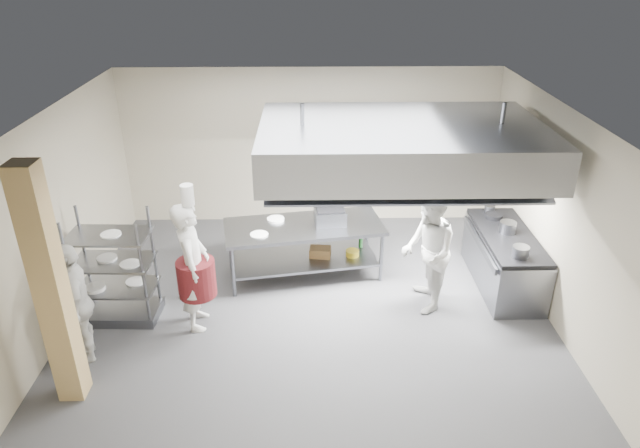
{
  "coord_description": "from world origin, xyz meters",
  "views": [
    {
      "loc": [
        0.0,
        -7.34,
        4.96
      ],
      "look_at": [
        0.14,
        0.2,
        1.25
      ],
      "focal_mm": 32.0,
      "sensor_mm": 36.0,
      "label": 1
    }
  ],
  "objects_px": {
    "pass_rack": "(114,268)",
    "chef_head": "(193,266)",
    "chef_plating": "(77,302)",
    "stockpot": "(508,227)",
    "cooking_range": "(504,261)",
    "island": "(304,250)",
    "chef_line": "(428,252)",
    "griddle": "(330,217)"
  },
  "relations": [
    {
      "from": "pass_rack",
      "to": "chef_head",
      "type": "relative_size",
      "value": 0.87
    },
    {
      "from": "chef_plating",
      "to": "stockpot",
      "type": "height_order",
      "value": "chef_plating"
    },
    {
      "from": "cooking_range",
      "to": "island",
      "type": "bearing_deg",
      "value": 173.48
    },
    {
      "from": "chef_head",
      "to": "chef_plating",
      "type": "bearing_deg",
      "value": 111.48
    },
    {
      "from": "chef_line",
      "to": "stockpot",
      "type": "xyz_separation_m",
      "value": [
        1.38,
        0.67,
        0.05
      ]
    },
    {
      "from": "cooking_range",
      "to": "chef_plating",
      "type": "distance_m",
      "value": 6.32
    },
    {
      "from": "chef_line",
      "to": "chef_plating",
      "type": "relative_size",
      "value": 1.11
    },
    {
      "from": "chef_head",
      "to": "stockpot",
      "type": "xyz_separation_m",
      "value": [
        4.72,
        1.06,
        0.03
      ]
    },
    {
      "from": "chef_head",
      "to": "chef_line",
      "type": "relative_size",
      "value": 1.02
    },
    {
      "from": "pass_rack",
      "to": "chef_head",
      "type": "distance_m",
      "value": 1.19
    },
    {
      "from": "pass_rack",
      "to": "stockpot",
      "type": "bearing_deg",
      "value": 10.25
    },
    {
      "from": "cooking_range",
      "to": "chef_head",
      "type": "distance_m",
      "value": 4.84
    },
    {
      "from": "chef_line",
      "to": "chef_plating",
      "type": "xyz_separation_m",
      "value": [
        -4.71,
        -1.08,
        -0.1
      ]
    },
    {
      "from": "cooking_range",
      "to": "chef_head",
      "type": "bearing_deg",
      "value": -168.14
    },
    {
      "from": "pass_rack",
      "to": "chef_plating",
      "type": "distance_m",
      "value": 0.91
    },
    {
      "from": "island",
      "to": "chef_line",
      "type": "xyz_separation_m",
      "value": [
        1.81,
        -0.97,
        0.48
      ]
    },
    {
      "from": "pass_rack",
      "to": "cooking_range",
      "type": "distance_m",
      "value": 5.95
    },
    {
      "from": "island",
      "to": "stockpot",
      "type": "height_order",
      "value": "stockpot"
    },
    {
      "from": "island",
      "to": "pass_rack",
      "type": "bearing_deg",
      "value": -166.66
    },
    {
      "from": "griddle",
      "to": "pass_rack",
      "type": "bearing_deg",
      "value": -165.43
    },
    {
      "from": "chef_head",
      "to": "pass_rack",
      "type": "bearing_deg",
      "value": 75.3
    },
    {
      "from": "pass_rack",
      "to": "chef_plating",
      "type": "height_order",
      "value": "chef_plating"
    },
    {
      "from": "stockpot",
      "to": "cooking_range",
      "type": "bearing_deg",
      "value": -95.29
    },
    {
      "from": "chef_line",
      "to": "griddle",
      "type": "bearing_deg",
      "value": -125.26
    },
    {
      "from": "chef_head",
      "to": "griddle",
      "type": "bearing_deg",
      "value": -59.49
    },
    {
      "from": "cooking_range",
      "to": "griddle",
      "type": "relative_size",
      "value": 4.11
    },
    {
      "from": "chef_line",
      "to": "chef_plating",
      "type": "height_order",
      "value": "chef_line"
    },
    {
      "from": "pass_rack",
      "to": "chef_plating",
      "type": "relative_size",
      "value": 0.99
    },
    {
      "from": "island",
      "to": "pass_rack",
      "type": "relative_size",
      "value": 1.51
    },
    {
      "from": "pass_rack",
      "to": "cooking_range",
      "type": "bearing_deg",
      "value": 9.6
    },
    {
      "from": "island",
      "to": "chef_head",
      "type": "distance_m",
      "value": 2.1
    },
    {
      "from": "chef_plating",
      "to": "stockpot",
      "type": "relative_size",
      "value": 6.6
    },
    {
      "from": "chef_line",
      "to": "chef_plating",
      "type": "bearing_deg",
      "value": -75.87
    },
    {
      "from": "cooking_range",
      "to": "stockpot",
      "type": "height_order",
      "value": "stockpot"
    },
    {
      "from": "pass_rack",
      "to": "chef_head",
      "type": "height_order",
      "value": "chef_head"
    },
    {
      "from": "chef_plating",
      "to": "stockpot",
      "type": "bearing_deg",
      "value": 86.62
    },
    {
      "from": "chef_line",
      "to": "chef_head",
      "type": "bearing_deg",
      "value": -82.17
    },
    {
      "from": "island",
      "to": "cooking_range",
      "type": "bearing_deg",
      "value": -16.51
    },
    {
      "from": "island",
      "to": "stockpot",
      "type": "xyz_separation_m",
      "value": [
        3.19,
        -0.29,
        0.53
      ]
    },
    {
      "from": "chef_head",
      "to": "chef_plating",
      "type": "distance_m",
      "value": 1.54
    },
    {
      "from": "island",
      "to": "cooking_range",
      "type": "distance_m",
      "value": 3.21
    },
    {
      "from": "cooking_range",
      "to": "chef_plating",
      "type": "relative_size",
      "value": 1.19
    }
  ]
}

